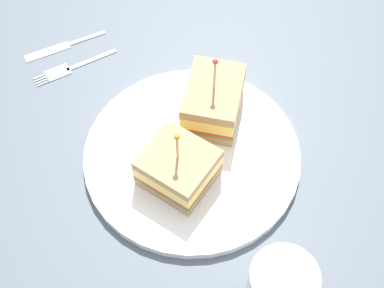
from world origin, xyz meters
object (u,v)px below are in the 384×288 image
(plate, at_px, (192,155))
(sandwich_half_front, at_px, (178,167))
(sandwich_half_back, at_px, (213,101))
(fork, at_px, (67,70))
(knife, at_px, (61,47))

(plate, relative_size, sandwich_half_front, 2.95)
(sandwich_half_back, height_order, fork, sandwich_half_back)
(plate, height_order, sandwich_half_back, sandwich_half_back)
(sandwich_half_front, relative_size, sandwich_half_back, 0.82)
(plate, bearing_deg, fork, -92.78)
(sandwich_half_front, height_order, sandwich_half_back, sandwich_half_back)
(knife, bearing_deg, plate, 81.88)
(plate, bearing_deg, sandwich_half_back, -167.81)
(plate, height_order, knife, plate)
(sandwich_half_front, xyz_separation_m, fork, (-0.05, -0.25, -0.04))
(knife, bearing_deg, fork, 54.51)
(sandwich_half_back, bearing_deg, plate, 12.19)
(sandwich_half_front, bearing_deg, fork, -101.88)
(sandwich_half_back, bearing_deg, knife, -84.10)
(sandwich_half_front, relative_size, knife, 0.81)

